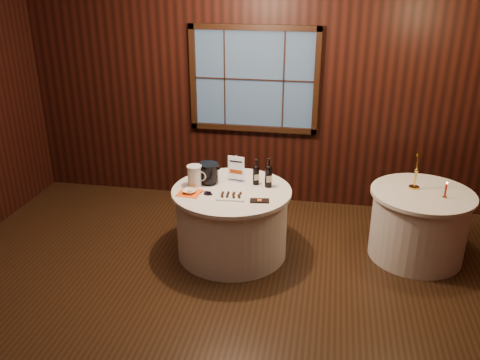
% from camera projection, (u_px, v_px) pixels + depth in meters
% --- Properties ---
extents(ground, '(6.00, 6.00, 0.00)m').
position_uv_depth(ground, '(212.00, 306.00, 4.79)').
color(ground, black).
rests_on(ground, ground).
extents(back_wall, '(6.00, 0.10, 3.00)m').
position_uv_depth(back_wall, '(254.00, 87.00, 6.45)').
color(back_wall, black).
rests_on(back_wall, ground).
extents(main_table, '(1.28, 1.28, 0.77)m').
position_uv_depth(main_table, '(232.00, 221.00, 5.55)').
color(main_table, white).
rests_on(main_table, ground).
extents(side_table, '(1.08, 1.08, 0.77)m').
position_uv_depth(side_table, '(418.00, 224.00, 5.49)').
color(side_table, white).
rests_on(side_table, ground).
extents(sign_stand, '(0.19, 0.12, 0.30)m').
position_uv_depth(sign_stand, '(236.00, 172.00, 5.58)').
color(sign_stand, '#B7B7BF').
rests_on(sign_stand, main_table).
extents(port_bottle_left, '(0.07, 0.08, 0.29)m').
position_uv_depth(port_bottle_left, '(256.00, 174.00, 5.49)').
color(port_bottle_left, black).
rests_on(port_bottle_left, main_table).
extents(port_bottle_right, '(0.08, 0.09, 0.32)m').
position_uv_depth(port_bottle_right, '(268.00, 175.00, 5.42)').
color(port_bottle_right, black).
rests_on(port_bottle_right, main_table).
extents(ice_bucket, '(0.22, 0.22, 0.23)m').
position_uv_depth(ice_bucket, '(209.00, 173.00, 5.52)').
color(ice_bucket, black).
rests_on(ice_bucket, main_table).
extents(chocolate_plate, '(0.30, 0.21, 0.04)m').
position_uv_depth(chocolate_plate, '(231.00, 196.00, 5.21)').
color(chocolate_plate, white).
rests_on(chocolate_plate, main_table).
extents(chocolate_box, '(0.21, 0.12, 0.02)m').
position_uv_depth(chocolate_box, '(260.00, 201.00, 5.13)').
color(chocolate_box, black).
rests_on(chocolate_box, main_table).
extents(grape_bunch, '(0.16, 0.08, 0.04)m').
position_uv_depth(grape_bunch, '(208.00, 193.00, 5.28)').
color(grape_bunch, black).
rests_on(grape_bunch, main_table).
extents(glass_pitcher, '(0.21, 0.16, 0.23)m').
position_uv_depth(glass_pitcher, '(195.00, 176.00, 5.45)').
color(glass_pitcher, silver).
rests_on(glass_pitcher, main_table).
extents(orange_napkin, '(0.25, 0.25, 0.00)m').
position_uv_depth(orange_napkin, '(190.00, 193.00, 5.32)').
color(orange_napkin, '#FF5A15').
rests_on(orange_napkin, main_table).
extents(cracker_bowl, '(0.16, 0.16, 0.03)m').
position_uv_depth(cracker_bowl, '(190.00, 191.00, 5.31)').
color(cracker_bowl, white).
rests_on(cracker_bowl, orange_napkin).
extents(brass_candlestick, '(0.11, 0.11, 0.40)m').
position_uv_depth(brass_candlestick, '(416.00, 176.00, 5.38)').
color(brass_candlestick, gold).
rests_on(brass_candlestick, side_table).
extents(red_candle, '(0.05, 0.05, 0.18)m').
position_uv_depth(red_candle, '(445.00, 191.00, 5.19)').
color(red_candle, gold).
rests_on(red_candle, side_table).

